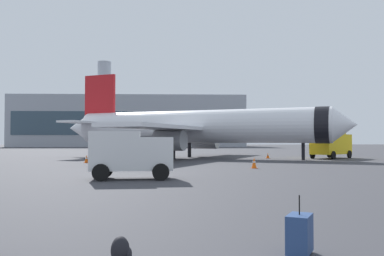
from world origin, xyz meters
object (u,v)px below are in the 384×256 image
at_px(safety_cone_near, 156,161).
at_px(safety_cone_far, 268,156).
at_px(safety_cone_mid, 254,163).
at_px(cargo_van, 131,152).
at_px(rolling_suitcase, 300,234).
at_px(traveller_backpack, 121,251).
at_px(fuel_truck, 331,143).
at_px(airplane_at_gate, 196,127).
at_px(service_truck, 126,145).
at_px(safety_cone_outer, 86,159).

xyz_separation_m(safety_cone_near, safety_cone_far, (12.31, 13.13, -0.07)).
bearing_deg(safety_cone_mid, cargo_van, -134.49).
distance_m(safety_cone_mid, rolling_suitcase, 24.00).
height_order(safety_cone_near, traveller_backpack, safety_cone_near).
bearing_deg(safety_cone_mid, traveller_backpack, -105.71).
relative_size(fuel_truck, cargo_van, 1.32).
bearing_deg(rolling_suitcase, airplane_at_gate, 89.98).
bearing_deg(service_truck, safety_cone_near, -65.84).
height_order(fuel_truck, safety_cone_far, fuel_truck).
relative_size(service_truck, fuel_truck, 0.88).
relative_size(safety_cone_near, safety_cone_mid, 0.95).
bearing_deg(safety_cone_near, cargo_van, -93.75).
xyz_separation_m(safety_cone_near, traveller_backpack, (0.73, -28.01, -0.16)).
distance_m(airplane_at_gate, traveller_backpack, 42.06).
height_order(cargo_van, safety_cone_outer, cargo_van).
relative_size(cargo_van, safety_cone_outer, 6.16).
bearing_deg(airplane_at_gate, cargo_van, -100.36).
bearing_deg(safety_cone_mid, safety_cone_far, 74.28).
bearing_deg(safety_cone_near, safety_cone_far, 46.86).
relative_size(safety_cone_outer, rolling_suitcase, 0.67).
height_order(service_truck, fuel_truck, fuel_truck).
distance_m(service_truck, safety_cone_near, 8.23).
relative_size(safety_cone_near, traveller_backpack, 1.65).
height_order(airplane_at_gate, cargo_van, airplane_at_gate).
xyz_separation_m(service_truck, cargo_van, (2.53, -19.73, -0.16)).
distance_m(safety_cone_mid, safety_cone_far, 17.59).
xyz_separation_m(safety_cone_near, safety_cone_outer, (-6.71, 4.46, -0.03)).
bearing_deg(traveller_backpack, airplane_at_gate, 85.57).
xyz_separation_m(fuel_truck, safety_cone_outer, (-26.36, -8.47, -1.41)).
distance_m(airplane_at_gate, service_truck, 9.89).
bearing_deg(safety_cone_far, traveller_backpack, -105.72).
height_order(fuel_truck, safety_cone_mid, fuel_truck).
bearing_deg(safety_cone_outer, traveller_backpack, -77.09).
distance_m(safety_cone_outer, rolling_suitcase, 33.73).
xyz_separation_m(airplane_at_gate, safety_cone_far, (8.34, -0.65, -3.33)).
bearing_deg(traveller_backpack, fuel_truck, 65.20).
bearing_deg(cargo_van, service_truck, 97.30).
relative_size(airplane_at_gate, safety_cone_far, 51.86).
bearing_deg(safety_cone_far, airplane_at_gate, 175.52).
relative_size(cargo_van, safety_cone_near, 5.70).
bearing_deg(safety_cone_mid, rolling_suitcase, -98.61).
height_order(service_truck, safety_cone_near, service_truck).
relative_size(airplane_at_gate, fuel_truck, 5.67).
bearing_deg(service_truck, airplane_at_gate, 41.06).
height_order(airplane_at_gate, safety_cone_outer, airplane_at_gate).
xyz_separation_m(service_truck, fuel_truck, (22.98, 5.50, 0.16)).
xyz_separation_m(service_truck, safety_cone_mid, (10.87, -11.23, -1.20)).
height_order(cargo_van, safety_cone_mid, cargo_van).
xyz_separation_m(safety_cone_far, safety_cone_outer, (-19.02, -8.67, 0.04)).
bearing_deg(safety_cone_mid, safety_cone_outer, 149.89).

